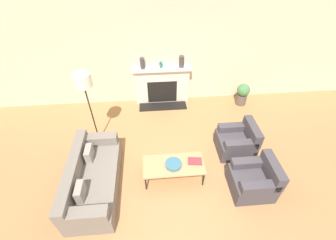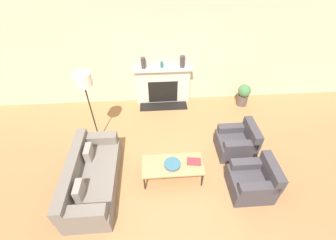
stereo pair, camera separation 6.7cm
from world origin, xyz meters
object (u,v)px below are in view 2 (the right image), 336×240
object	(u,v)px
armchair_near	(253,181)
floor_lamp	(84,86)
bowl	(172,164)
mantel_vase_center_right	(182,62)
mantel_vase_center_left	(162,65)
book	(194,161)
armchair_far	(237,142)
couch	(91,177)
coffee_table	(173,165)
potted_plant	(244,94)
fireplace	(163,86)
mantel_vase_left	(143,63)

from	to	relation	value
armchair_near	floor_lamp	xyz separation A→B (m)	(-3.27, 1.65, 1.27)
bowl	mantel_vase_center_right	distance (m)	2.93
floor_lamp	mantel_vase_center_left	bearing A→B (deg)	42.42
book	mantel_vase_center_left	bearing A→B (deg)	108.08
armchair_far	mantel_vase_center_left	xyz separation A→B (m)	(-1.61, 2.13, 0.90)
armchair_far	floor_lamp	bearing A→B (deg)	-100.74
mantel_vase_center_right	armchair_near	bearing A→B (deg)	-71.67
couch	mantel_vase_center_left	distance (m)	3.37
coffee_table	potted_plant	size ratio (longest dim) A/B	1.89
fireplace	floor_lamp	world-z (taller)	floor_lamp
bowl	armchair_far	bearing A→B (deg)	22.32
coffee_table	couch	bearing A→B (deg)	-176.30
fireplace	book	distance (m)	2.74
armchair_near	coffee_table	world-z (taller)	armchair_near
book	fireplace	bearing A→B (deg)	107.77
bowl	mantel_vase_center_left	world-z (taller)	mantel_vase_center_left
mantel_vase_left	fireplace	bearing A→B (deg)	-1.64
bowl	mantel_vase_center_left	size ratio (longest dim) A/B	1.92
fireplace	potted_plant	distance (m)	2.35
mantel_vase_left	armchair_near	bearing A→B (deg)	-56.44
armchair_far	coffee_table	size ratio (longest dim) A/B	0.65
fireplace	mantel_vase_left	world-z (taller)	mantel_vase_left
floor_lamp	bowl	bearing A→B (deg)	-36.17
bowl	mantel_vase_center_right	size ratio (longest dim) A/B	1.05
couch	floor_lamp	distance (m)	1.85
book	potted_plant	bearing A→B (deg)	59.87
mantel_vase_center_left	book	bearing A→B (deg)	-79.46
armchair_far	couch	bearing A→B (deg)	-77.18
floor_lamp	armchair_far	bearing A→B (deg)	-10.74
armchair_near	mantel_vase_center_left	distance (m)	3.66
couch	armchair_far	bearing A→B (deg)	-77.18
floor_lamp	mantel_vase_center_left	world-z (taller)	floor_lamp
fireplace	mantel_vase_center_left	xyz separation A→B (m)	(-0.02, 0.01, 0.66)
fireplace	potted_plant	bearing A→B (deg)	-7.94
potted_plant	mantel_vase_center_left	bearing A→B (deg)	171.77
mantel_vase_center_right	bowl	bearing A→B (deg)	-100.22
book	potted_plant	xyz separation A→B (m)	(1.83, 2.37, -0.07)
book	mantel_vase_left	xyz separation A→B (m)	(-1.00, 2.71, 0.84)
armchair_far	mantel_vase_center_right	xyz separation A→B (m)	(-1.05, 2.13, 0.97)
armchair_near	bowl	world-z (taller)	armchair_near
bowl	book	world-z (taller)	bowl
bowl	book	distance (m)	0.45
potted_plant	bowl	bearing A→B (deg)	-133.13
bowl	book	xyz separation A→B (m)	(0.45, 0.06, -0.03)
couch	mantel_vase_center_right	world-z (taller)	mantel_vase_center_right
floor_lamp	mantel_vase_center_left	distance (m)	2.28
armchair_near	coffee_table	xyz separation A→B (m)	(-1.54, 0.42, 0.09)
couch	mantel_vase_center_right	bearing A→B (deg)	-36.50
mantel_vase_center_left	mantel_vase_center_right	bearing A→B (deg)	0.00
fireplace	armchair_far	world-z (taller)	fireplace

